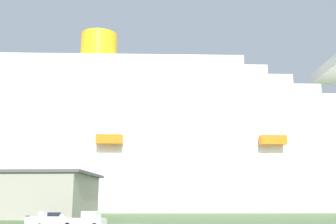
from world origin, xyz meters
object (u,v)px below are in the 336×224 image
(pickup_truck, at_px, (86,220))
(small_boat_on_trailer, at_px, (50,220))
(parked_car_white_van, at_px, (24,214))
(parked_car_black_coupe, at_px, (52,217))
(cruise_ship, at_px, (177,153))

(pickup_truck, relative_size, small_boat_on_trailer, 0.83)
(parked_car_white_van, bearing_deg, parked_car_black_coupe, -53.24)
(pickup_truck, relative_size, parked_car_black_coupe, 1.24)
(small_boat_on_trailer, bearing_deg, cruise_ship, 80.97)
(parked_car_white_van, bearing_deg, pickup_truck, -55.83)
(small_boat_on_trailer, bearing_deg, pickup_truck, -10.71)
(cruise_ship, bearing_deg, parked_car_white_van, -118.88)
(pickup_truck, bearing_deg, parked_car_white_van, 124.17)
(pickup_truck, bearing_deg, cruise_ship, 84.32)
(cruise_ship, relative_size, parked_car_black_coupe, 54.64)
(parked_car_black_coupe, bearing_deg, parked_car_white_van, 126.76)
(parked_car_black_coupe, bearing_deg, cruise_ship, 74.91)
(cruise_ship, xyz_separation_m, parked_car_white_van, (-30.48, -55.27, -19.11))
(pickup_truck, distance_m, small_boat_on_trailer, 5.13)
(cruise_ship, height_order, parked_car_white_van, cruise_ship)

